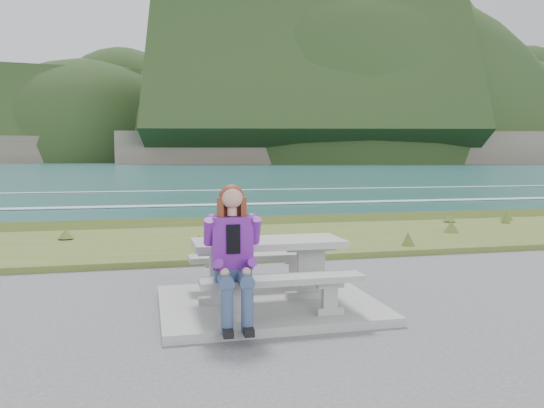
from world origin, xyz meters
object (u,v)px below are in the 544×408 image
bench_landward (283,286)px  seated_woman (234,274)px  bench_seaward (257,261)px  picnic_table (268,253)px

bench_landward → seated_woman: seated_woman is taller
bench_seaward → seated_woman: size_ratio=1.23×
bench_landward → bench_seaward: (0.00, 1.40, 0.00)m
bench_seaward → seated_woman: bearing=-109.9°
picnic_table → seated_woman: seated_woman is taller
picnic_table → seated_woman: bearing=-123.6°
bench_seaward → picnic_table: bearing=-90.0°
bench_landward → bench_seaward: size_ratio=1.00×
seated_woman → bench_landward: bearing=16.7°
picnic_table → seated_woman: 1.01m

